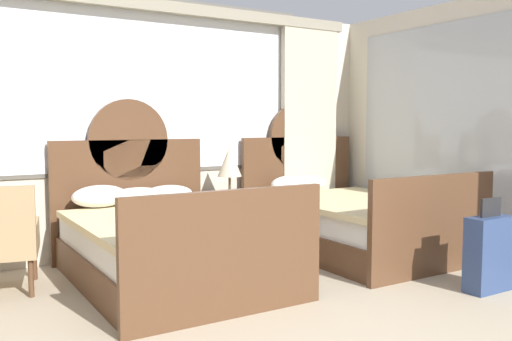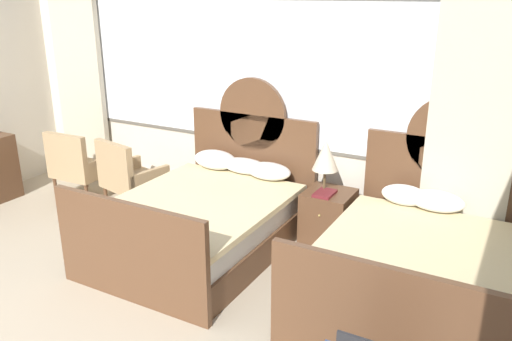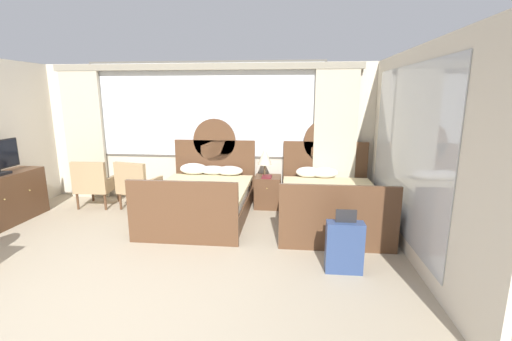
{
  "view_description": "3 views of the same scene",
  "coord_description": "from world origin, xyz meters",
  "px_view_note": "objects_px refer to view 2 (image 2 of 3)",
  "views": [
    {
      "loc": [
        -1.65,
        -1.84,
        1.4
      ],
      "look_at": [
        0.76,
        2.08,
        1.0
      ],
      "focal_mm": 38.37,
      "sensor_mm": 36.0,
      "label": 1
    },
    {
      "loc": [
        2.99,
        -1.36,
        2.55
      ],
      "look_at": [
        0.98,
        2.29,
        1.1
      ],
      "focal_mm": 36.23,
      "sensor_mm": 36.0,
      "label": 2
    },
    {
      "loc": [
        1.7,
        -2.96,
        2.09
      ],
      "look_at": [
        1.18,
        1.96,
        1.01
      ],
      "focal_mm": 24.18,
      "sensor_mm": 36.0,
      "label": 3
    }
  ],
  "objects_px": {
    "nightstand_between_beds": "(328,218)",
    "armchair_by_window_left": "(129,175)",
    "table_lamp_on_nightstand": "(326,156)",
    "bed_near_window": "(205,217)",
    "book_on_nightstand": "(325,193)",
    "bed_near_mirror": "(418,270)",
    "armchair_by_window_centre": "(79,164)"
  },
  "relations": [
    {
      "from": "nightstand_between_beds",
      "to": "armchair_by_window_left",
      "type": "relative_size",
      "value": 0.66
    },
    {
      "from": "nightstand_between_beds",
      "to": "table_lamp_on_nightstand",
      "type": "relative_size",
      "value": 1.08
    },
    {
      "from": "bed_near_window",
      "to": "armchair_by_window_left",
      "type": "distance_m",
      "value": 1.39
    },
    {
      "from": "nightstand_between_beds",
      "to": "book_on_nightstand",
      "type": "relative_size",
      "value": 2.29
    },
    {
      "from": "bed_near_window",
      "to": "bed_near_mirror",
      "type": "relative_size",
      "value": 1.0
    },
    {
      "from": "bed_near_mirror",
      "to": "book_on_nightstand",
      "type": "relative_size",
      "value": 8.42
    },
    {
      "from": "table_lamp_on_nightstand",
      "to": "book_on_nightstand",
      "type": "xyz_separation_m",
      "value": [
        0.05,
        -0.1,
        -0.37
      ]
    },
    {
      "from": "bed_near_mirror",
      "to": "bed_near_window",
      "type": "bearing_deg",
      "value": 179.54
    },
    {
      "from": "table_lamp_on_nightstand",
      "to": "armchair_by_window_centre",
      "type": "relative_size",
      "value": 0.61
    },
    {
      "from": "bed_near_mirror",
      "to": "armchair_by_window_centre",
      "type": "bearing_deg",
      "value": 175.13
    },
    {
      "from": "nightstand_between_beds",
      "to": "armchair_by_window_left",
      "type": "distance_m",
      "value": 2.45
    },
    {
      "from": "bed_near_window",
      "to": "bed_near_mirror",
      "type": "height_order",
      "value": "same"
    },
    {
      "from": "bed_near_window",
      "to": "armchair_by_window_centre",
      "type": "height_order",
      "value": "bed_near_window"
    },
    {
      "from": "bed_near_window",
      "to": "armchair_by_window_centre",
      "type": "xyz_separation_m",
      "value": [
        -2.18,
        0.35,
        0.12
      ]
    },
    {
      "from": "bed_near_mirror",
      "to": "table_lamp_on_nightstand",
      "type": "relative_size",
      "value": 3.97
    },
    {
      "from": "nightstand_between_beds",
      "to": "armchair_by_window_centre",
      "type": "height_order",
      "value": "armchair_by_window_centre"
    },
    {
      "from": "bed_near_window",
      "to": "armchair_by_window_centre",
      "type": "bearing_deg",
      "value": 170.82
    },
    {
      "from": "bed_near_mirror",
      "to": "armchair_by_window_left",
      "type": "relative_size",
      "value": 2.41
    },
    {
      "from": "bed_near_window",
      "to": "book_on_nightstand",
      "type": "bearing_deg",
      "value": 28.95
    },
    {
      "from": "bed_near_window",
      "to": "bed_near_mirror",
      "type": "xyz_separation_m",
      "value": [
        2.16,
        -0.02,
        -0.01
      ]
    },
    {
      "from": "book_on_nightstand",
      "to": "nightstand_between_beds",
      "type": "bearing_deg",
      "value": 83.0
    },
    {
      "from": "bed_near_mirror",
      "to": "armchair_by_window_left",
      "type": "bearing_deg",
      "value": 173.93
    },
    {
      "from": "bed_near_mirror",
      "to": "table_lamp_on_nightstand",
      "type": "distance_m",
      "value": 1.48
    },
    {
      "from": "nightstand_between_beds",
      "to": "table_lamp_on_nightstand",
      "type": "distance_m",
      "value": 0.68
    },
    {
      "from": "bed_near_mirror",
      "to": "armchair_by_window_centre",
      "type": "xyz_separation_m",
      "value": [
        -4.34,
        0.37,
        0.12
      ]
    },
    {
      "from": "nightstand_between_beds",
      "to": "book_on_nightstand",
      "type": "distance_m",
      "value": 0.33
    },
    {
      "from": "bed_near_mirror",
      "to": "armchair_by_window_left",
      "type": "height_order",
      "value": "bed_near_mirror"
    },
    {
      "from": "book_on_nightstand",
      "to": "armchair_by_window_left",
      "type": "xyz_separation_m",
      "value": [
        -2.41,
        -0.24,
        -0.14
      ]
    },
    {
      "from": "nightstand_between_beds",
      "to": "armchair_by_window_left",
      "type": "bearing_deg",
      "value": -172.16
    },
    {
      "from": "nightstand_between_beds",
      "to": "armchair_by_window_centre",
      "type": "bearing_deg",
      "value": -174.12
    },
    {
      "from": "armchair_by_window_centre",
      "to": "bed_near_window",
      "type": "bearing_deg",
      "value": -9.18
    },
    {
      "from": "table_lamp_on_nightstand",
      "to": "nightstand_between_beds",
      "type": "bearing_deg",
      "value": -4.23
    }
  ]
}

